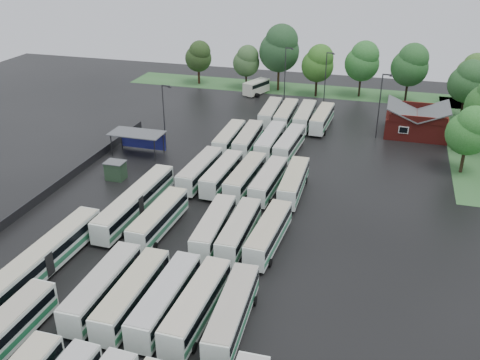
# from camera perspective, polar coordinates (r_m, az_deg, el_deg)

# --- Properties ---
(ground) EXTENTS (160.00, 160.00, 0.00)m
(ground) POSITION_cam_1_polar(r_m,az_deg,el_deg) (60.40, -5.04, -6.61)
(ground) COLOR black
(ground) RESTS_ON ground
(brick_building) EXTENTS (10.07, 8.60, 5.39)m
(brick_building) POSITION_cam_1_polar(r_m,az_deg,el_deg) (95.28, 18.26, 5.69)
(brick_building) COLOR maroon
(brick_building) RESTS_ON ground
(wash_shed) EXTENTS (8.20, 4.20, 3.58)m
(wash_shed) POSITION_cam_1_polar(r_m,az_deg,el_deg) (83.69, -10.81, 4.70)
(wash_shed) COLOR #2D2D30
(wash_shed) RESTS_ON ground
(utility_hut) EXTENTS (2.70, 2.20, 2.62)m
(utility_hut) POSITION_cam_1_polar(r_m,az_deg,el_deg) (76.22, -13.13, 1.02)
(utility_hut) COLOR #223C24
(utility_hut) RESTS_ON ground
(grass_strip_north) EXTENTS (80.00, 10.00, 0.01)m
(grass_strip_north) POSITION_cam_1_polar(r_m,az_deg,el_deg) (118.04, 7.27, 9.48)
(grass_strip_north) COLOR #31632E
(grass_strip_north) RESTS_ON ground
(grass_strip_east) EXTENTS (10.00, 50.00, 0.01)m
(grass_strip_east) POSITION_cam_1_polar(r_m,az_deg,el_deg) (96.92, 23.99, 3.90)
(grass_strip_east) COLOR #31632E
(grass_strip_east) RESTS_ON ground
(west_fence) EXTENTS (0.10, 50.00, 1.20)m
(west_fence) POSITION_cam_1_polar(r_m,az_deg,el_deg) (76.05, -18.68, -0.36)
(west_fence) COLOR #2D2D30
(west_fence) RESTS_ON ground
(bus_r1c0) EXTENTS (2.47, 11.48, 3.19)m
(bus_r1c0) POSITION_cam_1_polar(r_m,az_deg,el_deg) (52.01, -14.44, -10.97)
(bus_r1c0) COLOR white
(bus_r1c0) RESTS_ON ground
(bus_r1c1) EXTENTS (2.45, 11.49, 3.20)m
(bus_r1c1) POSITION_cam_1_polar(r_m,az_deg,el_deg) (50.51, -11.40, -11.84)
(bus_r1c1) COLOR white
(bus_r1c1) RESTS_ON ground
(bus_r1c2) EXTENTS (2.59, 11.51, 3.20)m
(bus_r1c2) POSITION_cam_1_polar(r_m,az_deg,el_deg) (49.47, -7.94, -12.43)
(bus_r1c2) COLOR white
(bus_r1c2) RESTS_ON ground
(bus_r1c3) EXTENTS (2.79, 11.55, 3.19)m
(bus_r1c3) POSITION_cam_1_polar(r_m,az_deg,el_deg) (48.49, -4.62, -13.14)
(bus_r1c3) COLOR white
(bus_r1c3) RESTS_ON ground
(bus_r1c4) EXTENTS (2.91, 11.36, 3.14)m
(bus_r1c4) POSITION_cam_1_polar(r_m,az_deg,el_deg) (47.61, -0.82, -13.94)
(bus_r1c4) COLOR white
(bus_r1c4) RESTS_ON ground
(bus_r2c0) EXTENTS (2.83, 11.44, 3.16)m
(bus_r2c0) POSITION_cam_1_polar(r_m,az_deg,el_deg) (61.94, -8.66, -4.08)
(bus_r2c0) COLOR white
(bus_r2c0) RESTS_ON ground
(bus_r2c2) EXTENTS (2.82, 11.15, 3.08)m
(bus_r2c2) POSITION_cam_1_polar(r_m,az_deg,el_deg) (59.82, -2.81, -4.98)
(bus_r2c2) COLOR white
(bus_r2c2) RESTS_ON ground
(bus_r2c3) EXTENTS (2.41, 10.99, 3.06)m
(bus_r2c3) POSITION_cam_1_polar(r_m,az_deg,el_deg) (59.15, -0.09, -5.34)
(bus_r2c3) COLOR white
(bus_r2c3) RESTS_ON ground
(bus_r2c4) EXTENTS (2.94, 11.32, 3.12)m
(bus_r2c4) POSITION_cam_1_polar(r_m,az_deg,el_deg) (58.56, 3.08, -5.69)
(bus_r2c4) COLOR white
(bus_r2c4) RESTS_ON ground
(bus_r3c0) EXTENTS (2.88, 11.49, 3.17)m
(bus_r3c0) POSITION_cam_1_polar(r_m,az_deg,el_deg) (73.42, -4.26, 1.05)
(bus_r3c0) COLOR white
(bus_r3c0) RESTS_ON ground
(bus_r3c1) EXTENTS (2.78, 11.20, 3.09)m
(bus_r3c1) POSITION_cam_1_polar(r_m,az_deg,el_deg) (72.33, -1.94, 0.68)
(bus_r3c1) COLOR white
(bus_r3c1) RESTS_ON ground
(bus_r3c2) EXTENTS (2.97, 11.53, 3.18)m
(bus_r3c2) POSITION_cam_1_polar(r_m,az_deg,el_deg) (71.32, 0.58, 0.36)
(bus_r3c2) COLOR white
(bus_r3c2) RESTS_ON ground
(bus_r3c3) EXTENTS (2.84, 11.13, 3.07)m
(bus_r3c3) POSITION_cam_1_polar(r_m,az_deg,el_deg) (70.42, 3.05, -0.07)
(bus_r3c3) COLOR white
(bus_r3c3) RESTS_ON ground
(bus_r3c4) EXTENTS (2.63, 11.33, 3.14)m
(bus_r3c4) POSITION_cam_1_polar(r_m,az_deg,el_deg) (70.20, 5.75, -0.22)
(bus_r3c4) COLOR white
(bus_r3c4) RESTS_ON ground
(bus_r4c0) EXTENTS (2.50, 11.05, 3.07)m
(bus_r4c0) POSITION_cam_1_polar(r_m,az_deg,el_deg) (84.80, -1.15, 4.49)
(bus_r4c0) COLOR white
(bus_r4c0) RESTS_ON ground
(bus_r4c1) EXTENTS (2.69, 11.34, 3.14)m
(bus_r4c1) POSITION_cam_1_polar(r_m,az_deg,el_deg) (84.18, 0.88, 4.36)
(bus_r4c1) COLOR white
(bus_r4c1) RESTS_ON ground
(bus_r4c2) EXTENTS (2.54, 11.55, 3.21)m
(bus_r4c2) POSITION_cam_1_polar(r_m,az_deg,el_deg) (83.52, 3.28, 4.18)
(bus_r4c2) COLOR white
(bus_r4c2) RESTS_ON ground
(bus_r4c3) EXTENTS (2.95, 11.33, 3.12)m
(bus_r4c3) POSITION_cam_1_polar(r_m,az_deg,el_deg) (82.89, 5.30, 3.90)
(bus_r4c3) COLOR white
(bus_r4c3) RESTS_ON ground
(bus_r5c1) EXTENTS (2.88, 11.39, 3.15)m
(bus_r5c1) POSITION_cam_1_polar(r_m,az_deg,el_deg) (96.81, 3.26, 7.17)
(bus_r5c1) COLOR white
(bus_r5c1) RESTS_ON ground
(bus_r5c2) EXTENTS (2.64, 11.59, 3.21)m
(bus_r5c2) POSITION_cam_1_polar(r_m,az_deg,el_deg) (95.76, 4.93, 6.93)
(bus_r5c2) COLOR white
(bus_r5c2) RESTS_ON ground
(bus_r5c3) EXTENTS (2.64, 11.62, 3.23)m
(bus_r5c3) POSITION_cam_1_polar(r_m,az_deg,el_deg) (95.35, 6.92, 6.76)
(bus_r5c3) COLOR white
(bus_r5c3) RESTS_ON ground
(bus_r5c4) EXTENTS (2.84, 11.27, 3.11)m
(bus_r5c4) POSITION_cam_1_polar(r_m,az_deg,el_deg) (94.82, 8.75, 6.50)
(bus_r5c4) COLOR white
(bus_r5c4) RESTS_ON ground
(artic_bus_west_b) EXTENTS (2.87, 16.98, 3.14)m
(artic_bus_west_b) POSITION_cam_1_polar(r_m,az_deg,el_deg) (66.15, -11.07, -2.26)
(artic_bus_west_b) COLOR white
(artic_bus_west_b) RESTS_ON ground
(artic_bus_west_c) EXTENTS (2.95, 17.27, 3.19)m
(artic_bus_west_c) POSITION_cam_1_polar(r_m,az_deg,el_deg) (57.80, -20.11, -7.79)
(artic_bus_west_c) COLOR white
(artic_bus_west_c) RESTS_ON ground
(minibus) EXTENTS (4.59, 6.92, 2.84)m
(minibus) POSITION_cam_1_polar(r_m,az_deg,el_deg) (114.00, 1.76, 9.92)
(minibus) COLOR silver
(minibus) RESTS_ON ground
(tree_north_0) EXTENTS (5.86, 5.85, 9.70)m
(tree_north_0) POSITION_cam_1_polar(r_m,az_deg,el_deg) (121.07, -4.42, 13.05)
(tree_north_0) COLOR #3A2013
(tree_north_0) RESTS_ON ground
(tree_north_1) EXTENTS (5.74, 5.74, 9.51)m
(tree_north_1) POSITION_cam_1_polar(r_m,az_deg,el_deg) (116.86, 0.72, 12.61)
(tree_north_1) COLOR black
(tree_north_1) RESTS_ON ground
(tree_north_2) EXTENTS (8.50, 8.50, 14.08)m
(tree_north_2) POSITION_cam_1_polar(r_m,az_deg,el_deg) (115.34, 4.29, 13.87)
(tree_north_2) COLOR #352312
(tree_north_2) RESTS_ON ground
(tree_north_3) EXTENTS (6.56, 6.56, 10.86)m
(tree_north_3) POSITION_cam_1_polar(r_m,az_deg,el_deg) (112.00, 8.36, 12.25)
(tree_north_3) COLOR black
(tree_north_3) RESTS_ON ground
(tree_north_4) EXTENTS (6.97, 6.97, 11.55)m
(tree_north_4) POSITION_cam_1_polar(r_m,az_deg,el_deg) (113.48, 12.98, 12.28)
(tree_north_4) COLOR black
(tree_north_4) RESTS_ON ground
(tree_north_5) EXTENTS (7.20, 7.20, 11.93)m
(tree_north_5) POSITION_cam_1_polar(r_m,az_deg,el_deg) (111.55, 17.76, 11.65)
(tree_north_5) COLOR black
(tree_north_5) RESTS_ON ground
(tree_north_6) EXTENTS (6.24, 6.24, 10.34)m
(tree_north_6) POSITION_cam_1_polar(r_m,az_deg,el_deg) (114.44, 23.64, 10.53)
(tree_north_6) COLOR black
(tree_north_6) RESTS_ON ground
(tree_east_0) EXTENTS (6.05, 6.05, 10.02)m
(tree_east_0) POSITION_cam_1_polar(r_m,az_deg,el_deg) (80.84, 23.33, 4.90)
(tree_east_0) COLOR #2F2416
(tree_east_0) RESTS_ON ground
(tree_east_3) EXTENTS (6.63, 6.63, 10.98)m
(tree_east_3) POSITION_cam_1_polar(r_m,az_deg,el_deg) (105.15, 23.18, 9.68)
(tree_east_3) COLOR black
(tree_east_3) RESTS_ON ground
(tree_east_4) EXTENTS (5.17, 5.17, 8.56)m
(tree_east_4) POSITION_cam_1_polar(r_m,az_deg,el_deg) (113.17, 23.31, 9.84)
(tree_east_4) COLOR #382114
(tree_east_4) RESTS_ON ground
(lamp_post_ne) EXTENTS (1.67, 0.33, 10.86)m
(lamp_post_ne) POSITION_cam_1_polar(r_m,az_deg,el_deg) (90.50, 14.78, 8.10)
(lamp_post_ne) COLOR #2D2D30
(lamp_post_ne) RESTS_ON ground
(lamp_post_nw) EXTENTS (1.57, 0.31, 10.23)m
(lamp_post_nw) POSITION_cam_1_polar(r_m,az_deg,el_deg) (84.41, -8.06, 7.20)
(lamp_post_nw) COLOR #2D2D30
(lamp_post_nw) RESTS_ON ground
(lamp_post_back_w) EXTENTS (1.64, 0.32, 10.65)m
(lamp_post_back_w) POSITION_cam_1_polar(r_m,az_deg,el_deg) (108.81, 4.91, 11.60)
(lamp_post_back_w) COLOR #2D2D30
(lamp_post_back_w) RESTS_ON ground
(lamp_post_back_e) EXTENTS (1.60, 0.31, 10.39)m
(lamp_post_back_e) POSITION_cam_1_polar(r_m,az_deg,el_deg) (106.66, 9.19, 11.01)
(lamp_post_back_e) COLOR #2D2D30
(lamp_post_back_e) RESTS_ON ground
(puddle_0) EXTENTS (4.00, 4.00, 0.01)m
(puddle_0) POSITION_cam_1_polar(r_m,az_deg,el_deg) (48.81, -16.92, -16.76)
(puddle_0) COLOR black
(puddle_0) RESTS_ON ground
(puddle_2) EXTENTS (4.64, 4.64, 0.01)m
(puddle_2) POSITION_cam_1_polar(r_m,az_deg,el_deg) (64.43, -12.03, -4.91)
(puddle_2) COLOR black
(puddle_2) RESTS_ON ground
(puddle_3) EXTENTS (4.18, 4.18, 0.01)m
(puddle_3) POSITION_cam_1_polar(r_m,az_deg,el_deg) (56.22, -0.31, -9.18)
(puddle_3) COLOR black
(puddle_3) RESTS_ON ground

